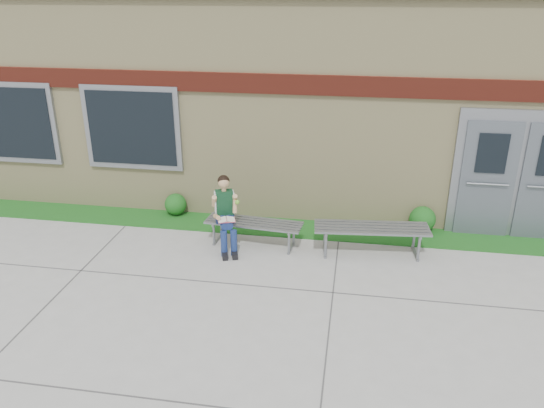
# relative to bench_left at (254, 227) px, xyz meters

# --- Properties ---
(ground) EXTENTS (80.00, 80.00, 0.00)m
(ground) POSITION_rel_bench_left_xyz_m (0.46, -1.86, -0.34)
(ground) COLOR #9E9E99
(ground) RESTS_ON ground
(grass_strip) EXTENTS (16.00, 0.80, 0.02)m
(grass_strip) POSITION_rel_bench_left_xyz_m (0.46, 0.74, -0.33)
(grass_strip) COLOR #155018
(grass_strip) RESTS_ON ground
(school_building) EXTENTS (16.20, 6.22, 4.20)m
(school_building) POSITION_rel_bench_left_xyz_m (0.46, 4.13, 1.77)
(school_building) COLOR beige
(school_building) RESTS_ON ground
(bench_left) EXTENTS (1.71, 0.62, 0.43)m
(bench_left) POSITION_rel_bench_left_xyz_m (0.00, 0.00, 0.00)
(bench_left) COLOR gray
(bench_left) RESTS_ON ground
(bench_right) EXTENTS (1.94, 0.70, 0.49)m
(bench_right) POSITION_rel_bench_left_xyz_m (2.00, 0.00, 0.04)
(bench_right) COLOR gray
(bench_right) RESTS_ON ground
(girl) EXTENTS (0.56, 0.79, 1.27)m
(girl) POSITION_rel_bench_left_xyz_m (-0.45, -0.18, 0.33)
(girl) COLOR navy
(girl) RESTS_ON ground
(shrub_mid) EXTENTS (0.42, 0.42, 0.42)m
(shrub_mid) POSITION_rel_bench_left_xyz_m (-1.76, 0.99, -0.10)
(shrub_mid) COLOR #155018
(shrub_mid) RESTS_ON grass_strip
(shrub_east) EXTENTS (0.47, 0.47, 0.47)m
(shrub_east) POSITION_rel_bench_left_xyz_m (2.94, 0.99, -0.08)
(shrub_east) COLOR #155018
(shrub_east) RESTS_ON grass_strip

